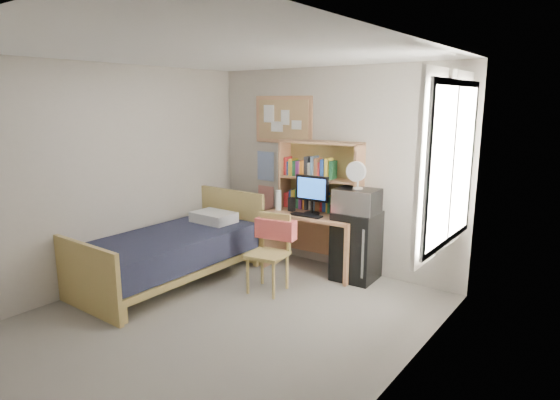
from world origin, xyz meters
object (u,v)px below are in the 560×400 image
Objects in this scene: monitor at (312,195)px; speaker_left at (292,204)px; desk_chair at (268,254)px; mini_fridge at (356,246)px; microwave at (357,201)px; bulletin_board at (283,120)px; bed at (171,258)px; desk at (314,242)px; desk_fan at (358,177)px; speaker_right at (333,211)px.

monitor reaches higher than speaker_left.
speaker_left is at bearing 97.66° from desk_chair.
microwave is at bearing -90.00° from mini_fridge.
monitor reaches higher than mini_fridge.
microwave is (0.88, 0.12, 0.14)m from speaker_left.
mini_fridge is 0.57m from microwave.
bulletin_board is 1.63m from microwave.
mini_fridge is 2.28m from bed.
microwave reaches higher than desk_chair.
bed is at bearing -134.24° from desk.
desk is 2.45× the size of microwave.
bulletin_board reaches higher than speaker_left.
desk is 1.08m from desk_fan.
speaker_left is at bearing -168.69° from desk.
bulletin_board reaches higher than microwave.
desk is 0.92m from desk_chair.
desk_chair is (-0.04, -0.91, 0.07)m from desk.
bed is 4.50× the size of monitor.
desk_fan is at bearing -0.18° from desk.
bulletin_board reaches higher than mini_fridge.
speaker_right is (0.30, 0.02, -0.16)m from monitor.
monitor is at bearing 77.66° from desk_chair.
mini_fridge is 2.86× the size of desk_fan.
microwave reaches higher than speaker_right.
desk is 7.69× the size of speaker_right.
mini_fridge is at bearing 90.00° from microwave.
microwave is at bearing -0.18° from desk.
desk_chair reaches higher than bed.
desk_chair is 1.26m from microwave.
mini_fridge is at bearing 47.69° from desk_chair.
speaker_right is (0.30, -0.04, 0.46)m from desk.
bulletin_board reaches higher than bed.
desk_chair is at bearing -61.05° from bulletin_board.
desk_fan reaches higher than microwave.
desk is 1.44× the size of mini_fridge.
microwave is at bearing -11.84° from bulletin_board.
bulletin_board is 2.03m from desk_chair.
desk_chair is at bearing -115.30° from speaker_right.
desk_fan is (0.63, 0.95, 0.84)m from desk_chair.
microwave is (1.31, -0.27, -0.92)m from bulletin_board.
desk_fan is at bearing 3.74° from speaker_left.
bulletin_board is 2.38m from bed.
desk is at bearing 78.11° from desk_chair.
bulletin_board is 3.16× the size of desk_fan.
desk_chair is 1.88× the size of monitor.
desk_fan is at bearing 38.74° from bed.
bulletin_board is at bearing 149.22° from monitor.
desk is 0.56m from speaker_left.
microwave is 1.68× the size of desk_fan.
speaker_left reaches higher than desk_chair.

